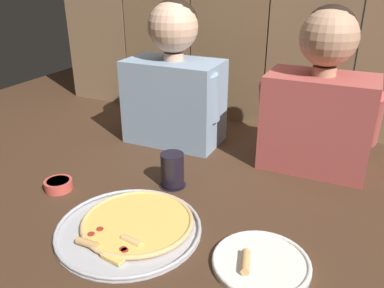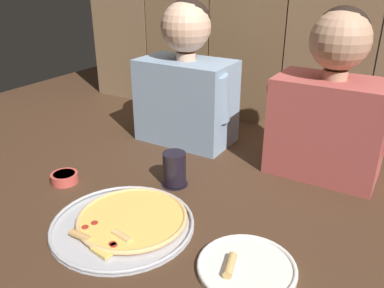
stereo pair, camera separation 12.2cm
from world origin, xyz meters
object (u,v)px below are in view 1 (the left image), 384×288
at_px(dinner_plate, 261,262).
at_px(dipping_bowl, 58,184).
at_px(diner_right, 320,98).
at_px(pizza_tray, 132,226).
at_px(diner_left, 174,80).
at_px(drinking_glass, 172,170).

bearing_deg(dinner_plate, dipping_bowl, 173.75).
bearing_deg(diner_right, dipping_bowl, -144.18).
height_order(pizza_tray, diner_left, diner_left).
height_order(pizza_tray, diner_right, diner_right).
relative_size(pizza_tray, drinking_glass, 3.46).
xyz_separation_m(pizza_tray, dipping_bowl, (-0.34, 0.08, 0.01)).
distance_m(pizza_tray, dinner_plate, 0.37).
bearing_deg(dipping_bowl, pizza_tray, -13.51).
bearing_deg(drinking_glass, diner_left, 115.78).
bearing_deg(dipping_bowl, dinner_plate, -6.25).
xyz_separation_m(drinking_glass, diner_left, (-0.17, 0.35, 0.21)).
bearing_deg(drinking_glass, diner_right, 40.89).
distance_m(dinner_plate, drinking_glass, 0.46).
distance_m(dipping_bowl, diner_right, 0.94).
bearing_deg(dipping_bowl, diner_right, 35.82).
bearing_deg(diner_left, dinner_plate, -48.03).
bearing_deg(diner_left, diner_right, -0.01).
xyz_separation_m(dinner_plate, diner_left, (-0.55, 0.61, 0.25)).
xyz_separation_m(dipping_bowl, diner_left, (0.16, 0.53, 0.25)).
bearing_deg(diner_left, dipping_bowl, -107.17).
height_order(pizza_tray, dipping_bowl, dipping_bowl).
bearing_deg(dinner_plate, diner_right, 87.78).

